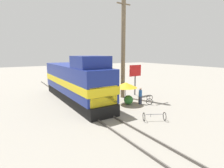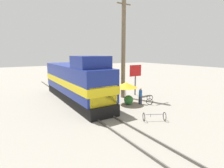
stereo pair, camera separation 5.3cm
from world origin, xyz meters
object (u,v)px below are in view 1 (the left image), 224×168
object	(u,v)px
person_bystander	(140,95)
bicycle	(149,99)
utility_pole	(123,46)
bicycle_spare	(154,116)
locomotive	(76,82)
vendor_umbrella	(126,85)
billboard_sign	(135,73)

from	to	relation	value
person_bystander	bicycle	distance (m)	1.34
utility_pole	bicycle_spare	bearing A→B (deg)	-107.27
locomotive	bicycle	size ratio (longest dim) A/B	8.13
person_bystander	bicycle_spare	size ratio (longest dim) A/B	0.95
utility_pole	bicycle_spare	distance (m)	9.54
bicycle	bicycle_spare	world-z (taller)	bicycle_spare
vendor_umbrella	person_bystander	size ratio (longest dim) A/B	1.38
locomotive	utility_pole	distance (m)	6.72
vendor_umbrella	billboard_sign	distance (m)	4.29
person_bystander	bicycle_spare	bearing A→B (deg)	-117.76
locomotive	bicycle_spare	distance (m)	9.27
billboard_sign	locomotive	bearing A→B (deg)	171.34
billboard_sign	bicycle_spare	distance (m)	8.94
vendor_umbrella	bicycle_spare	xyz separation A→B (m)	(-0.90, -4.93, -1.65)
vendor_umbrella	bicycle	distance (m)	3.11
utility_pole	bicycle	bearing A→B (deg)	-72.86
utility_pole	bicycle	size ratio (longest dim) A/B	7.25
utility_pole	person_bystander	world-z (taller)	utility_pole
utility_pole	person_bystander	bearing A→B (deg)	-92.58
utility_pole	bicycle	world-z (taller)	utility_pole
person_bystander	vendor_umbrella	bearing A→B (deg)	144.18
vendor_umbrella	billboard_sign	xyz separation A→B (m)	(3.37, 2.54, 0.80)
billboard_sign	person_bystander	bearing A→B (deg)	-122.11
utility_pole	bicycle	distance (m)	6.72
bicycle	vendor_umbrella	bearing A→B (deg)	22.67
billboard_sign	bicycle	bearing A→B (deg)	-104.89
bicycle	bicycle_spare	bearing A→B (deg)	95.06
utility_pole	person_bystander	size ratio (longest dim) A/B	6.99
person_bystander	bicycle	xyz separation A→B (m)	(1.20, -0.14, -0.59)
vendor_umbrella	person_bystander	bearing A→B (deg)	-35.82
utility_pole	vendor_umbrella	size ratio (longest dim) A/B	5.05
locomotive	billboard_sign	distance (m)	7.42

